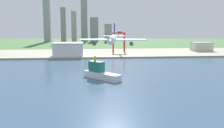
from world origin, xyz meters
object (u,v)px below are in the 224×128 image
object	(u,v)px
warehouse_main	(68,49)
warehouse_annex	(201,47)
airplane_landing	(113,39)
port_crane_red	(119,37)
ferry_boat	(100,72)

from	to	relation	value
warehouse_main	warehouse_annex	xyz separation A→B (m)	(257.83, 52.45, -2.42)
airplane_landing	port_crane_red	xyz separation A→B (m)	(46.37, 353.12, -15.21)
airplane_landing	ferry_boat	bearing A→B (deg)	90.45
warehouse_main	warehouse_annex	world-z (taller)	warehouse_main
port_crane_red	ferry_boat	bearing A→B (deg)	-101.55
airplane_landing	ferry_boat	distance (m)	128.03
port_crane_red	warehouse_main	bearing A→B (deg)	-152.18
warehouse_annex	port_crane_red	bearing A→B (deg)	-178.65
airplane_landing	warehouse_main	world-z (taller)	airplane_landing
ferry_boat	airplane_landing	bearing A→B (deg)	-89.55
port_crane_red	warehouse_main	size ratio (longest dim) A/B	0.91
warehouse_annex	ferry_boat	bearing A→B (deg)	-132.14
port_crane_red	warehouse_main	world-z (taller)	port_crane_red
airplane_landing	port_crane_red	distance (m)	356.47
airplane_landing	warehouse_main	xyz separation A→B (m)	(-45.64, 304.57, -33.37)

